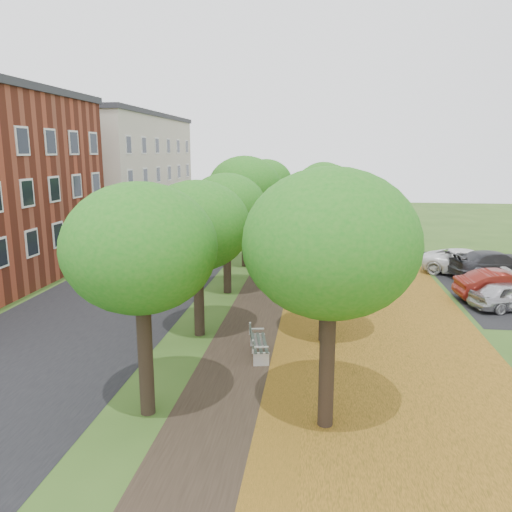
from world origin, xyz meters
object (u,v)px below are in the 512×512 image
(car_grey, at_px, (495,265))
(bench, at_px, (257,343))
(car_white, at_px, (469,262))
(car_silver, at_px, (511,296))
(car_red, at_px, (505,287))

(car_grey, bearing_deg, bench, 121.59)
(bench, relative_size, car_white, 0.38)
(car_silver, distance_m, car_grey, 6.10)
(car_red, xyz_separation_m, car_grey, (1.09, 4.77, 0.02))
(car_red, bearing_deg, car_silver, 167.92)
(car_red, height_order, car_white, car_red)
(bench, xyz_separation_m, car_white, (10.71, 13.24, 0.25))
(bench, distance_m, car_red, 13.41)
(car_silver, bearing_deg, car_white, -19.50)
(car_white, bearing_deg, bench, 159.28)
(car_grey, distance_m, car_white, 1.38)
(bench, bearing_deg, car_white, -50.06)
(car_red, height_order, car_grey, car_grey)
(car_grey, bearing_deg, car_red, 152.07)
(bench, bearing_deg, car_red, -65.17)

